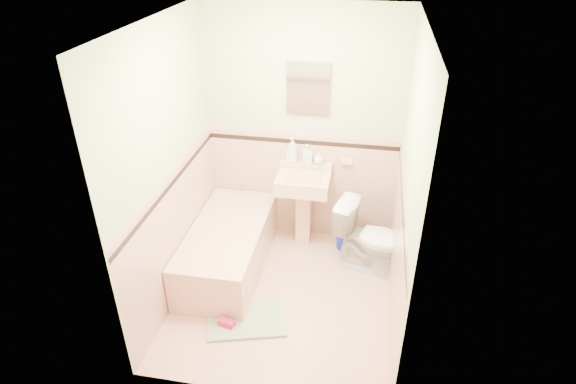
% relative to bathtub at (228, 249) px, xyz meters
% --- Properties ---
extents(floor, '(2.20, 2.20, 0.00)m').
position_rel_bathtub_xyz_m(floor, '(0.63, -0.33, -0.23)').
color(floor, '#DCA890').
rests_on(floor, ground).
extents(ceiling, '(2.20, 2.20, 0.00)m').
position_rel_bathtub_xyz_m(ceiling, '(0.63, -0.33, 2.27)').
color(ceiling, white).
rests_on(ceiling, ground).
extents(wall_back, '(2.50, 0.00, 2.50)m').
position_rel_bathtub_xyz_m(wall_back, '(0.63, 0.77, 1.02)').
color(wall_back, beige).
rests_on(wall_back, ground).
extents(wall_front, '(2.50, 0.00, 2.50)m').
position_rel_bathtub_xyz_m(wall_front, '(0.63, -1.43, 1.02)').
color(wall_front, beige).
rests_on(wall_front, ground).
extents(wall_left, '(0.00, 2.50, 2.50)m').
position_rel_bathtub_xyz_m(wall_left, '(-0.37, -0.33, 1.02)').
color(wall_left, beige).
rests_on(wall_left, ground).
extents(wall_right, '(0.00, 2.50, 2.50)m').
position_rel_bathtub_xyz_m(wall_right, '(1.63, -0.33, 1.02)').
color(wall_right, beige).
rests_on(wall_right, ground).
extents(wainscot_back, '(2.00, 0.00, 2.00)m').
position_rel_bathtub_xyz_m(wainscot_back, '(0.63, 0.76, 0.38)').
color(wainscot_back, '#DFAD95').
rests_on(wainscot_back, ground).
extents(wainscot_front, '(2.00, 0.00, 2.00)m').
position_rel_bathtub_xyz_m(wainscot_front, '(0.63, -1.42, 0.38)').
color(wainscot_front, '#DFAD95').
rests_on(wainscot_front, ground).
extents(wainscot_left, '(0.00, 2.20, 2.20)m').
position_rel_bathtub_xyz_m(wainscot_left, '(-0.36, -0.33, 0.38)').
color(wainscot_left, '#DFAD95').
rests_on(wainscot_left, ground).
extents(wainscot_right, '(0.00, 2.20, 2.20)m').
position_rel_bathtub_xyz_m(wainscot_right, '(1.62, -0.33, 0.38)').
color(wainscot_right, '#DFAD95').
rests_on(wainscot_right, ground).
extents(accent_back, '(2.00, 0.00, 2.00)m').
position_rel_bathtub_xyz_m(accent_back, '(0.63, 0.75, 0.90)').
color(accent_back, black).
rests_on(accent_back, ground).
extents(accent_front, '(2.00, 0.00, 2.00)m').
position_rel_bathtub_xyz_m(accent_front, '(0.63, -1.41, 0.90)').
color(accent_front, black).
rests_on(accent_front, ground).
extents(accent_left, '(0.00, 2.20, 2.20)m').
position_rel_bathtub_xyz_m(accent_left, '(-0.35, -0.33, 0.89)').
color(accent_left, black).
rests_on(accent_left, ground).
extents(accent_right, '(0.00, 2.20, 2.20)m').
position_rel_bathtub_xyz_m(accent_right, '(1.61, -0.33, 0.89)').
color(accent_right, black).
rests_on(accent_right, ground).
extents(cap_back, '(2.00, 0.00, 2.00)m').
position_rel_bathtub_xyz_m(cap_back, '(0.63, 0.75, 0.99)').
color(cap_back, '#DC9D88').
rests_on(cap_back, ground).
extents(cap_front, '(2.00, 0.00, 2.00)m').
position_rel_bathtub_xyz_m(cap_front, '(0.63, -1.41, 0.99)').
color(cap_front, '#DC9D88').
rests_on(cap_front, ground).
extents(cap_left, '(0.00, 2.20, 2.20)m').
position_rel_bathtub_xyz_m(cap_left, '(-0.35, -0.33, 1.00)').
color(cap_left, '#DC9D88').
rests_on(cap_left, ground).
extents(cap_right, '(0.00, 2.20, 2.20)m').
position_rel_bathtub_xyz_m(cap_right, '(1.61, -0.33, 1.00)').
color(cap_right, '#DC9D88').
rests_on(cap_right, ground).
extents(bathtub, '(0.70, 1.50, 0.45)m').
position_rel_bathtub_xyz_m(bathtub, '(0.00, 0.00, 0.00)').
color(bathtub, '#D7A68F').
rests_on(bathtub, floor).
extents(tub_faucet, '(0.04, 0.12, 0.04)m').
position_rel_bathtub_xyz_m(tub_faucet, '(0.00, 0.72, 0.41)').
color(tub_faucet, silver).
rests_on(tub_faucet, wall_back).
extents(sink, '(0.54, 0.48, 0.85)m').
position_rel_bathtub_xyz_m(sink, '(0.68, 0.53, 0.20)').
color(sink, '#D7A68F').
rests_on(sink, floor).
extents(sink_faucet, '(0.02, 0.02, 0.10)m').
position_rel_bathtub_xyz_m(sink_faucet, '(0.68, 0.67, 0.72)').
color(sink_faucet, silver).
rests_on(sink_faucet, sink).
extents(medicine_cabinet, '(0.39, 0.04, 0.49)m').
position_rel_bathtub_xyz_m(medicine_cabinet, '(0.68, 0.74, 1.47)').
color(medicine_cabinet, white).
rests_on(medicine_cabinet, wall_back).
extents(soap_dish, '(0.11, 0.07, 0.04)m').
position_rel_bathtub_xyz_m(soap_dish, '(1.10, 0.73, 0.72)').
color(soap_dish, '#D7A68F').
rests_on(soap_dish, wall_back).
extents(soap_bottle_left, '(0.12, 0.12, 0.27)m').
position_rel_bathtub_xyz_m(soap_bottle_left, '(0.53, 0.71, 0.82)').
color(soap_bottle_left, '#B2B2B2').
rests_on(soap_bottle_left, sink).
extents(soap_bottle_mid, '(0.11, 0.11, 0.21)m').
position_rel_bathtub_xyz_m(soap_bottle_mid, '(0.69, 0.71, 0.79)').
color(soap_bottle_mid, '#B2B2B2').
rests_on(soap_bottle_mid, sink).
extents(soap_bottle_right, '(0.11, 0.11, 0.14)m').
position_rel_bathtub_xyz_m(soap_bottle_right, '(0.81, 0.71, 0.75)').
color(soap_bottle_right, '#B2B2B2').
rests_on(soap_bottle_right, sink).
extents(tube, '(0.05, 0.05, 0.12)m').
position_rel_bathtub_xyz_m(tube, '(0.49, 0.71, 0.74)').
color(tube, white).
rests_on(tube, sink).
extents(toilet, '(0.79, 0.59, 0.72)m').
position_rel_bathtub_xyz_m(toilet, '(1.41, 0.25, 0.14)').
color(toilet, white).
rests_on(toilet, floor).
extents(bucket, '(0.30, 0.30, 0.23)m').
position_rel_bathtub_xyz_m(bucket, '(1.15, 0.54, -0.11)').
color(bucket, '#081FB5').
rests_on(bucket, floor).
extents(bath_mat, '(0.79, 0.63, 0.03)m').
position_rel_bathtub_xyz_m(bath_mat, '(0.37, -0.71, -0.21)').
color(bath_mat, gray).
rests_on(bath_mat, floor).
extents(shoe, '(0.15, 0.09, 0.06)m').
position_rel_bathtub_xyz_m(shoe, '(0.22, -0.82, -0.17)').
color(shoe, '#BF1E59').
rests_on(shoe, bath_mat).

